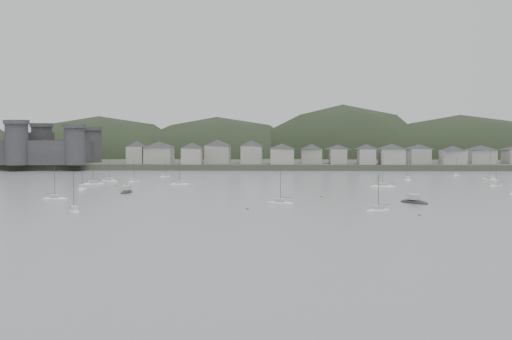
{
  "coord_description": "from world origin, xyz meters",
  "views": [
    {
      "loc": [
        6.55,
        -130.24,
        18.12
      ],
      "look_at": [
        0.0,
        75.0,
        6.0
      ],
      "focal_mm": 42.78,
      "sensor_mm": 36.0,
      "label": 1
    }
  ],
  "objects": [
    {
      "name": "far_shore_land",
      "position": [
        0.0,
        295.0,
        1.5
      ],
      "size": [
        900.0,
        250.0,
        3.0
      ],
      "primitive_type": "cube",
      "color": "#383D2D",
      "rests_on": "ground"
    },
    {
      "name": "motor_launch_near",
      "position": [
        43.02,
        30.22,
        0.28
      ],
      "size": [
        7.96,
        8.76,
        4.07
      ],
      "rotation": [
        0.0,
        0.0,
        0.69
      ],
      "color": "black",
      "rests_on": "ground"
    },
    {
      "name": "moored_fleet",
      "position": [
        -9.44,
        66.48,
        0.18
      ],
      "size": [
        262.8,
        161.97,
        13.0
      ],
      "color": "silver",
      "rests_on": "ground"
    },
    {
      "name": "forested_ridge",
      "position": [
        4.83,
        269.4,
        -11.28
      ],
      "size": [
        851.55,
        103.94,
        102.57
      ],
      "color": "black",
      "rests_on": "ground"
    },
    {
      "name": "motor_launch_far",
      "position": [
        -39.4,
        55.75,
        0.29
      ],
      "size": [
        3.48,
        8.14,
        3.9
      ],
      "rotation": [
        0.0,
        0.0,
        3.06
      ],
      "color": "black",
      "rests_on": "ground"
    },
    {
      "name": "castle",
      "position": [
        -120.0,
        179.8,
        10.96
      ],
      "size": [
        66.0,
        43.0,
        20.0
      ],
      "color": "#363639",
      "rests_on": "far_shore_land"
    },
    {
      "name": "mooring_buoys",
      "position": [
        -0.48,
        60.52,
        0.15
      ],
      "size": [
        192.93,
        124.65,
        0.7
      ],
      "color": "#BE653F",
      "rests_on": "ground"
    },
    {
      "name": "waterfront_town",
      "position": [
        50.59,
        183.34,
        8.66
      ],
      "size": [
        451.48,
        28.46,
        12.92
      ],
      "color": "gray",
      "rests_on": "far_shore_land"
    },
    {
      "name": "ground",
      "position": [
        0.0,
        0.0,
        0.0
      ],
      "size": [
        900.0,
        900.0,
        0.0
      ],
      "primitive_type": "plane",
      "color": "slate",
      "rests_on": "ground"
    },
    {
      "name": "sailboat_lead",
      "position": [
        -46.88,
        97.91,
        0.18
      ],
      "size": [
        4.54,
        7.11,
        9.32
      ],
      "rotation": [
        0.0,
        0.0,
        2.76
      ],
      "color": "silver",
      "rests_on": "ground"
    }
  ]
}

